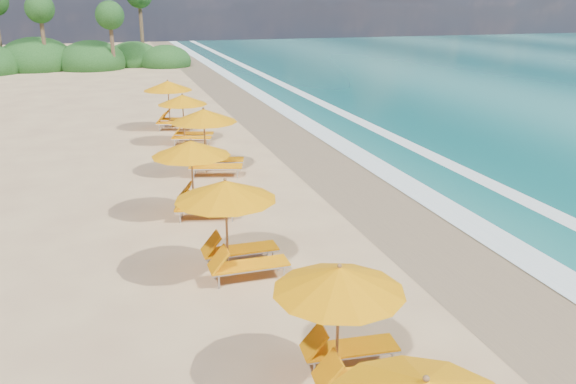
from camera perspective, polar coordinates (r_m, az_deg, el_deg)
The scene contains 10 objects.
ground at distance 17.54m, azimuth 0.00°, elevation -3.72°, with size 160.00×160.00×0.00m, color tan.
wet_sand at distance 19.01m, azimuth 11.62°, elevation -2.31°, with size 4.00×160.00×0.01m, color #887351.
surf_foam at distance 20.39m, azimuth 18.33°, elevation -1.40°, with size 4.00×160.00×0.01m.
station_2 at distance 10.52m, azimuth 5.82°, elevation -11.92°, with size 2.65×2.48×2.34m.
station_3 at distance 14.46m, azimuth -5.23°, elevation -2.73°, with size 2.71×2.50×2.52m.
station_4 at distance 18.57m, azimuth -8.68°, elevation 1.88°, with size 3.04×2.93×2.49m.
station_5 at distance 23.05m, azimuth -7.59°, elevation 5.35°, with size 3.27×3.18×2.61m.
station_6 at distance 28.16m, azimuth -9.75°, elevation 7.33°, with size 2.96×2.87×2.36m.
station_7 at distance 31.51m, azimuth -11.13°, elevation 8.62°, with size 3.28×3.22×2.57m.
treeline at distance 61.53m, azimuth -22.22°, elevation 11.85°, with size 25.80×8.80×9.74m.
Camera 1 is at (-4.74, -15.54, 6.60)m, focal length 36.68 mm.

